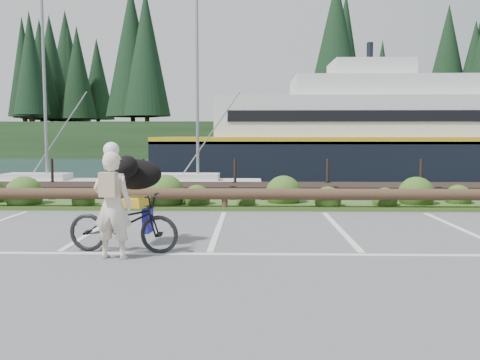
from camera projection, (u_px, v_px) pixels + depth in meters
ground at (211, 249)px, 8.96m from camera, size 72.00×72.00×0.00m
harbor_backdrop at (250, 147)px, 87.16m from camera, size 170.00×160.00×30.00m
vegetation_strip at (226, 205)px, 14.24m from camera, size 34.00×1.60×0.10m
log_rail at (225, 211)px, 13.55m from camera, size 32.00×0.30×0.60m
bicycle at (123, 223)px, 8.68m from camera, size 2.00×0.90×1.02m
cyclist at (113, 205)px, 8.20m from camera, size 0.68×0.49×1.75m
dog at (135, 174)px, 9.22m from camera, size 0.59×1.02×0.56m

